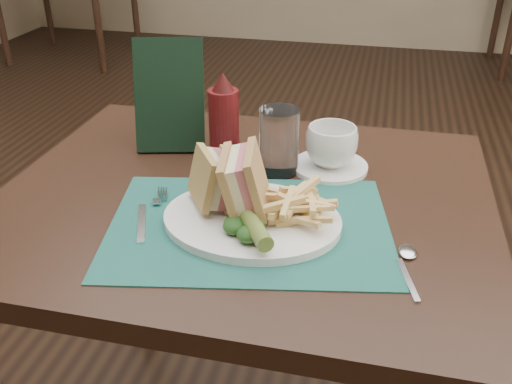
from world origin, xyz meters
TOP-DOWN VIEW (x-y plane):
  - floor at (0.00, 0.00)m, footprint 7.00×7.00m
  - wall_back at (0.00, 3.50)m, footprint 6.00×0.00m
  - table_main at (0.00, -0.50)m, footprint 0.90×0.75m
  - table_bg_left at (-2.16, 2.63)m, footprint 0.90×0.75m
  - placemat at (0.04, -0.61)m, footprint 0.52×0.42m
  - plate at (0.04, -0.60)m, footprint 0.30×0.24m
  - sandwich_half_a at (-0.05, -0.59)m, footprint 0.12×0.12m
  - sandwich_half_b at (0.00, -0.59)m, footprint 0.10×0.13m
  - kale_garnish at (0.05, -0.66)m, footprint 0.11×0.08m
  - pickle_spear at (0.06, -0.66)m, footprint 0.08×0.12m
  - fries_pile at (0.11, -0.59)m, footprint 0.18×0.20m
  - fork at (-0.14, -0.62)m, footprint 0.09×0.17m
  - spoon at (0.29, -0.67)m, footprint 0.07×0.15m
  - saucer at (0.14, -0.36)m, footprint 0.15×0.15m
  - coffee_cup at (0.14, -0.36)m, footprint 0.14×0.14m
  - drinking_glass at (0.04, -0.40)m, footprint 0.10×0.10m
  - ketchup_bottle at (-0.07, -0.37)m, footprint 0.07×0.07m
  - check_presenter at (-0.20, -0.33)m, footprint 0.16×0.12m

SIDE VIEW (x-z plane):
  - floor at x=0.00m, z-range 0.00..0.00m
  - wall_back at x=0.00m, z-range -3.00..3.00m
  - table_main at x=0.00m, z-range 0.00..0.75m
  - table_bg_left at x=-2.16m, z-range 0.00..0.75m
  - placemat at x=0.04m, z-range 0.75..0.75m
  - spoon at x=0.29m, z-range 0.75..0.76m
  - saucer at x=0.14m, z-range 0.75..0.76m
  - fork at x=-0.14m, z-range 0.75..0.76m
  - plate at x=0.04m, z-range 0.75..0.77m
  - kale_garnish at x=0.05m, z-range 0.77..0.79m
  - pickle_spear at x=0.06m, z-range 0.77..0.80m
  - fries_pile at x=0.11m, z-range 0.77..0.82m
  - coffee_cup at x=0.14m, z-range 0.76..0.84m
  - drinking_glass at x=0.04m, z-range 0.75..0.88m
  - sandwich_half_a at x=-0.05m, z-range 0.77..0.87m
  - sandwich_half_b at x=0.00m, z-range 0.77..0.88m
  - ketchup_bottle at x=-0.07m, z-range 0.75..0.94m
  - check_presenter at x=-0.20m, z-range 0.75..0.98m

